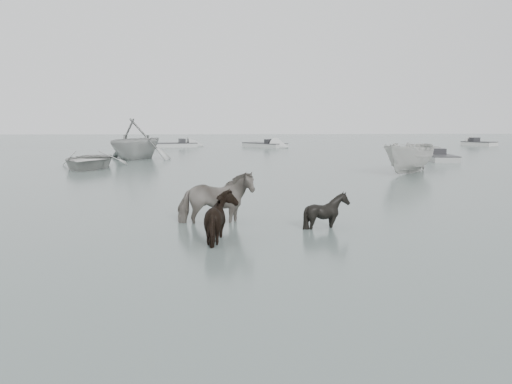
% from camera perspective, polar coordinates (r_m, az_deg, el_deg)
% --- Properties ---
extents(ground, '(140.00, 140.00, 0.00)m').
position_cam_1_polar(ground, '(14.89, 5.55, -3.84)').
color(ground, '#4C5A54').
rests_on(ground, ground).
extents(pony_pinto, '(2.15, 1.08, 1.77)m').
position_cam_1_polar(pony_pinto, '(15.64, -4.08, 0.02)').
color(pony_pinto, black).
rests_on(pony_pinto, ground).
extents(pony_dark, '(1.63, 1.75, 1.42)m').
position_cam_1_polar(pony_dark, '(13.58, -3.23, -1.90)').
color(pony_dark, black).
rests_on(pony_dark, ground).
extents(pony_black, '(1.38, 1.31, 1.21)m').
position_cam_1_polar(pony_black, '(15.22, 7.09, -1.30)').
color(pony_black, black).
rests_on(pony_black, ground).
extents(rowboat_lead, '(3.86, 5.34, 1.09)m').
position_cam_1_polar(rowboat_lead, '(33.12, -16.44, 3.26)').
color(rowboat_lead, '#B4B4AF').
rests_on(rowboat_lead, ground).
extents(rowboat_trail, '(6.52, 6.86, 2.83)m').
position_cam_1_polar(rowboat_trail, '(38.77, -11.89, 5.33)').
color(rowboat_trail, '#A9ABA9').
rests_on(rowboat_trail, ground).
extents(boat_small, '(4.17, 4.50, 1.73)m').
position_cam_1_polar(boat_small, '(29.90, 15.15, 3.46)').
color(boat_small, '#B8B7B2').
rests_on(boat_small, ground).
extents(skiff_port, '(1.83, 4.90, 0.75)m').
position_cam_1_polar(skiff_port, '(38.51, 17.88, 3.55)').
color(skiff_port, '#939593').
rests_on(skiff_port, ground).
extents(skiff_mid, '(5.18, 5.39, 0.75)m').
position_cam_1_polar(skiff_mid, '(51.67, 0.87, 4.93)').
color(skiff_mid, '#AEB1AE').
rests_on(skiff_mid, ground).
extents(skiff_star, '(3.66, 4.28, 0.75)m').
position_cam_1_polar(skiff_star, '(58.12, 21.43, 4.71)').
color(skiff_star, beige).
rests_on(skiff_star, ground).
extents(skiff_far, '(5.58, 2.84, 0.75)m').
position_cam_1_polar(skiff_far, '(52.36, -8.10, 4.89)').
color(skiff_far, '#A8ABA8').
rests_on(skiff_far, ground).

